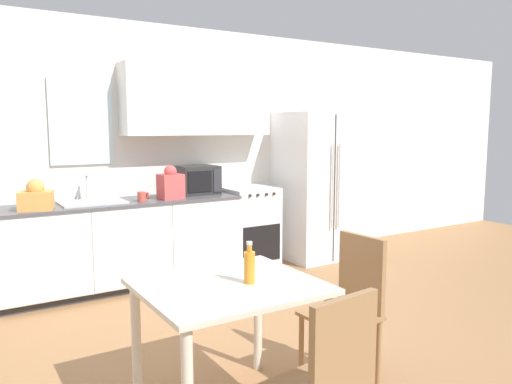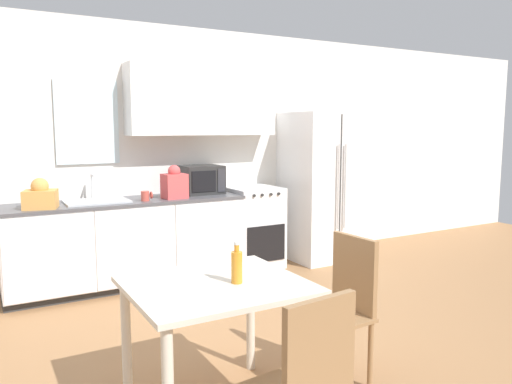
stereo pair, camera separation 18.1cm
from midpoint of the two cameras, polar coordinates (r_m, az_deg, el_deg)
ground_plane at (r=4.00m, az=-2.07°, el=-16.28°), size 12.00×12.00×0.00m
wall_back at (r=5.55m, az=-12.03°, el=5.54°), size 12.00×0.38×2.70m
kitchen_counter at (r=5.23m, az=-15.81°, el=-5.72°), size 2.37×0.64×0.88m
oven_range at (r=5.80m, az=-1.81°, el=-4.01°), size 0.56×0.61×0.92m
refrigerator at (r=6.16m, az=5.81°, el=0.70°), size 0.80×0.80×1.79m
kitchen_sink at (r=5.08m, az=-19.22°, el=-1.03°), size 0.59×0.44×0.26m
microwave at (r=5.51m, az=-7.73°, el=1.39°), size 0.43×0.38×0.31m
coffee_mug at (r=5.04m, az=-13.87°, el=-0.51°), size 0.11×0.08×0.10m
grocery_bag_0 at (r=5.16m, az=-10.72°, el=0.88°), size 0.24×0.21×0.34m
grocery_bag_1 at (r=4.83m, az=-24.84°, el=-0.57°), size 0.33×0.31×0.28m
dining_table at (r=2.83m, az=-5.00°, el=-12.69°), size 0.95×0.83×0.76m
dining_chair_near at (r=2.27m, az=5.82°, el=-20.75°), size 0.44×0.44×0.93m
dining_chair_side at (r=3.27m, az=9.28°, el=-11.86°), size 0.42×0.42×0.93m
drink_bottle at (r=2.76m, az=-2.66°, el=-8.47°), size 0.06×0.06×0.23m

